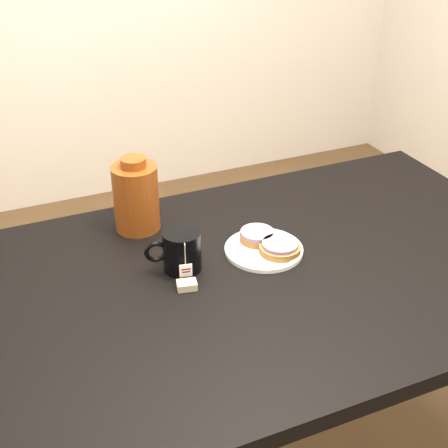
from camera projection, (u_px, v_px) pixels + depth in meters
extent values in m
cube|color=black|center=(280.00, 272.00, 1.52)|extent=(1.40, 0.90, 0.04)
cylinder|color=black|center=(14.00, 359.00, 1.79)|extent=(0.06, 0.06, 0.71)
cylinder|color=black|center=(382.00, 261.00, 2.24)|extent=(0.06, 0.06, 0.71)
cylinder|color=white|center=(264.00, 250.00, 1.56)|extent=(0.20, 0.20, 0.01)
torus|color=white|center=(264.00, 248.00, 1.56)|extent=(0.19, 0.19, 0.01)
cylinder|color=brown|center=(257.00, 237.00, 1.58)|extent=(0.12, 0.12, 0.02)
cylinder|color=gray|center=(257.00, 233.00, 1.58)|extent=(0.11, 0.11, 0.01)
cylinder|color=brown|center=(280.00, 249.00, 1.54)|extent=(0.11, 0.11, 0.02)
cylinder|color=gray|center=(280.00, 244.00, 1.53)|extent=(0.10, 0.10, 0.01)
cylinder|color=black|center=(182.00, 251.00, 1.47)|extent=(0.11, 0.11, 0.10)
cylinder|color=black|center=(181.00, 235.00, 1.45)|extent=(0.08, 0.08, 0.00)
torus|color=black|center=(156.00, 252.00, 1.46)|extent=(0.06, 0.02, 0.06)
cylinder|color=beige|center=(185.00, 254.00, 1.42)|extent=(0.00, 0.00, 0.06)
cube|color=white|center=(186.00, 270.00, 1.44)|extent=(0.03, 0.01, 0.03)
cube|color=#C6B793|center=(187.00, 285.00, 1.42)|extent=(0.05, 0.04, 0.02)
cylinder|color=#5A240B|center=(136.00, 198.00, 1.62)|extent=(0.16, 0.16, 0.18)
cylinder|color=#5A240B|center=(133.00, 162.00, 1.57)|extent=(0.07, 0.07, 0.02)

